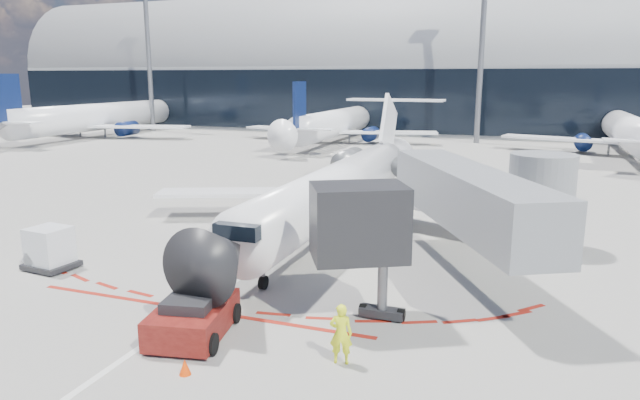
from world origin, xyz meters
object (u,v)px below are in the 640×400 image
(ramp_worker, at_px, (341,334))
(pushback_tug, at_px, (193,318))
(uld_container, at_px, (50,249))
(regional_jet, at_px, (343,185))

(ramp_worker, bearing_deg, pushback_tug, -13.27)
(pushback_tug, distance_m, uld_container, 10.42)
(ramp_worker, height_order, uld_container, uld_container)
(pushback_tug, distance_m, ramp_worker, 5.22)
(pushback_tug, relative_size, ramp_worker, 2.99)
(regional_jet, bearing_deg, uld_container, -130.88)
(pushback_tug, height_order, uld_container, uld_container)
(regional_jet, xyz_separation_m, ramp_worker, (4.86, -15.42, -1.50))
(regional_jet, distance_m, ramp_worker, 16.24)
(uld_container, bearing_deg, ramp_worker, -8.29)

